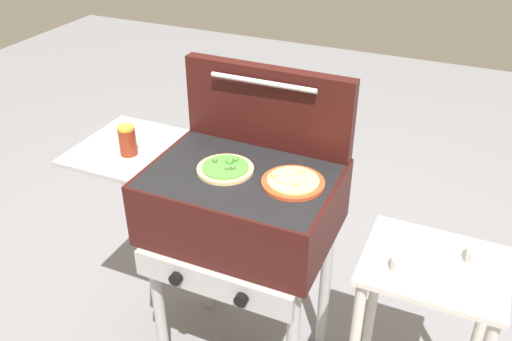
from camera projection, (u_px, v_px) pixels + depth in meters
The scene contains 8 objects.
grill at pixel (239, 207), 1.89m from camera, with size 0.96×0.53×0.90m.
grill_lid_open at pixel (268, 107), 1.90m from camera, with size 0.63×0.08×0.30m.
pizza_veggie at pixel (225, 168), 1.82m from camera, with size 0.19×0.19×0.03m.
pizza_cheese at pixel (293, 181), 1.75m from camera, with size 0.21×0.21×0.03m.
sauce_jar at pixel (128, 141), 1.89m from camera, with size 0.06×0.06×0.11m.
prep_table at pixel (425, 311), 1.78m from camera, with size 0.44×0.36×0.73m.
topping_bowl_near at pixel (407, 266), 1.63m from camera, with size 0.09×0.09×0.04m.
topping_bowl_far at pixel (484, 258), 1.66m from camera, with size 0.11×0.11×0.04m.
Camera 1 is at (0.66, -1.40, 1.85)m, focal length 37.80 mm.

